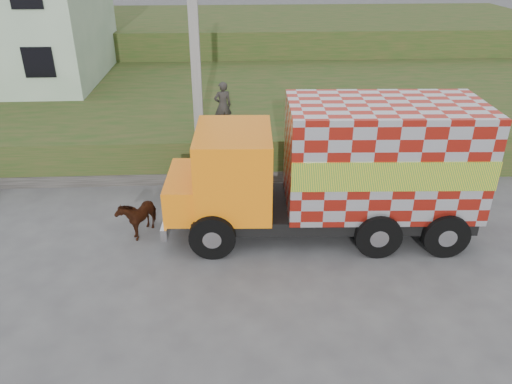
{
  "coord_description": "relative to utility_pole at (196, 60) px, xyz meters",
  "views": [
    {
      "loc": [
        0.06,
        -11.39,
        7.57
      ],
      "look_at": [
        0.71,
        0.77,
        1.3
      ],
      "focal_mm": 35.0,
      "sensor_mm": 36.0,
      "label": 1
    }
  ],
  "objects": [
    {
      "name": "retaining_strip",
      "position": [
        -1.0,
        -0.4,
        -3.88
      ],
      "size": [
        16.0,
        0.5,
        0.4
      ],
      "primitive_type": "cube",
      "color": "#595651",
      "rests_on": "ground"
    },
    {
      "name": "cargo_truck",
      "position": [
        3.97,
        -3.8,
        -2.14
      ],
      "size": [
        8.54,
        3.23,
        3.76
      ],
      "rotation": [
        0.0,
        0.0,
        -0.04
      ],
      "color": "black",
      "rests_on": "ground"
    },
    {
      "name": "ground",
      "position": [
        1.0,
        -4.6,
        -4.08
      ],
      "size": [
        120.0,
        120.0,
        0.0
      ],
      "primitive_type": "plane",
      "color": "#474749",
      "rests_on": "ground"
    },
    {
      "name": "utility_pole",
      "position": [
        0.0,
        0.0,
        0.0
      ],
      "size": [
        1.2,
        0.3,
        8.0
      ],
      "color": "gray",
      "rests_on": "ground"
    },
    {
      "name": "embankment_far",
      "position": [
        1.0,
        17.4,
        -2.58
      ],
      "size": [
        40.0,
        12.0,
        3.0
      ],
      "primitive_type": "cube",
      "color": "#214617",
      "rests_on": "ground"
    },
    {
      "name": "pedestrian",
      "position": [
        0.8,
        0.73,
        -1.73
      ],
      "size": [
        0.7,
        0.55,
        1.68
      ],
      "primitive_type": "imported",
      "rotation": [
        0.0,
        0.0,
        3.41
      ],
      "color": "#2B2926",
      "rests_on": "embankment"
    },
    {
      "name": "cow",
      "position": [
        -1.61,
        -3.62,
        -3.51
      ],
      "size": [
        1.1,
        1.48,
        1.14
      ],
      "primitive_type": "imported",
      "rotation": [
        0.0,
        0.0,
        -0.41
      ],
      "color": "#361D0D",
      "rests_on": "ground"
    },
    {
      "name": "embankment",
      "position": [
        1.0,
        5.4,
        -3.33
      ],
      "size": [
        40.0,
        12.0,
        1.5
      ],
      "primitive_type": "cube",
      "color": "#214617",
      "rests_on": "ground"
    }
  ]
}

